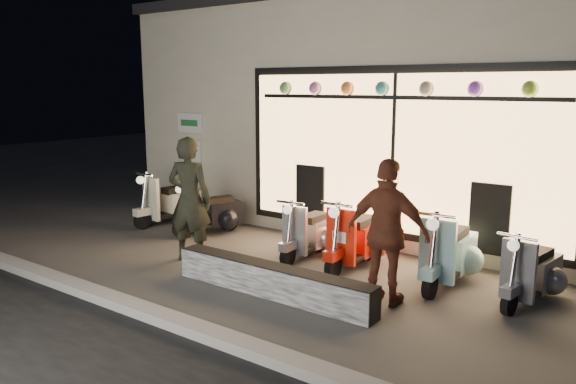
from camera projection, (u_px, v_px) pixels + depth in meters
name	position (u px, v px, depth m)	size (l,w,h in m)	color
ground	(275.00, 275.00, 7.75)	(40.00, 40.00, 0.00)	#383533
kerb	(165.00, 318.00, 6.15)	(40.00, 0.25, 0.12)	slate
shop_building	(425.00, 109.00, 11.31)	(10.20, 6.23, 4.20)	beige
graffiti_barrier	(272.00, 280.00, 6.94)	(2.86, 0.28, 0.40)	black
scooter_silver	(312.00, 232.00, 8.60)	(0.42, 1.26, 0.90)	black
scooter_red	(359.00, 238.00, 8.13)	(0.44, 1.37, 0.98)	black
scooter_black	(217.00, 212.00, 9.91)	(0.74, 1.26, 0.91)	black
scooter_cream	(175.00, 202.00, 10.65)	(0.55, 1.38, 0.98)	black
scooter_blue	(451.00, 252.00, 7.41)	(0.47, 1.41, 1.01)	black
scooter_grey	(534.00, 272.00, 6.77)	(0.52, 1.25, 0.89)	black
man	(190.00, 200.00, 8.23)	(0.68, 0.44, 1.86)	black
woman	(388.00, 233.00, 6.58)	(1.03, 0.43, 1.75)	brown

